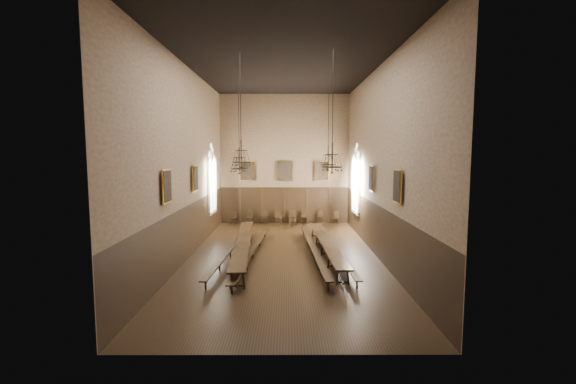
{
  "coord_description": "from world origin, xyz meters",
  "views": [
    {
      "loc": [
        0.19,
        -18.02,
        4.97
      ],
      "look_at": [
        0.23,
        1.5,
        2.97
      ],
      "focal_mm": 24.0,
      "sensor_mm": 36.0,
      "label": 1
    }
  ],
  "objects_px": {
    "bench_left_outer": "(230,251)",
    "chair_3": "(278,220)",
    "chair_5": "(304,220)",
    "bench_right_outer": "(338,252)",
    "chair_1": "(249,220)",
    "bench_right_inner": "(313,249)",
    "chair_2": "(265,220)",
    "chair_6": "(320,220)",
    "chandelier_back_left": "(239,163)",
    "chair_0": "(233,220)",
    "table_left": "(243,248)",
    "chandelier_back_right": "(328,158)",
    "chair_4": "(293,220)",
    "chandelier_front_right": "(332,159)",
    "table_right": "(326,248)",
    "chandelier_front_left": "(241,154)",
    "bench_left_inner": "(253,252)",
    "chair_7": "(336,220)"
  },
  "relations": [
    {
      "from": "chair_4",
      "to": "chandelier_back_right",
      "type": "relative_size",
      "value": 0.2
    },
    {
      "from": "chair_5",
      "to": "chair_3",
      "type": "bearing_deg",
      "value": -174.57
    },
    {
      "from": "bench_right_inner",
      "to": "bench_right_outer",
      "type": "xyz_separation_m",
      "value": [
        1.18,
        -0.41,
        -0.04
      ]
    },
    {
      "from": "chair_2",
      "to": "chair_6",
      "type": "relative_size",
      "value": 1.0
    },
    {
      "from": "bench_left_outer",
      "to": "chair_3",
      "type": "bearing_deg",
      "value": 76.09
    },
    {
      "from": "bench_right_inner",
      "to": "chair_2",
      "type": "xyz_separation_m",
      "value": [
        -2.83,
        8.29,
        -0.02
      ]
    },
    {
      "from": "table_left",
      "to": "chair_5",
      "type": "xyz_separation_m",
      "value": [
        3.31,
        8.45,
        -0.09
      ]
    },
    {
      "from": "bench_right_outer",
      "to": "chair_2",
      "type": "bearing_deg",
      "value": 114.78
    },
    {
      "from": "bench_left_inner",
      "to": "chandelier_back_left",
      "type": "height_order",
      "value": "chandelier_back_left"
    },
    {
      "from": "table_right",
      "to": "bench_right_outer",
      "type": "distance_m",
      "value": 0.63
    },
    {
      "from": "bench_right_inner",
      "to": "chair_4",
      "type": "bearing_deg",
      "value": 96.01
    },
    {
      "from": "bench_left_inner",
      "to": "chandelier_front_right",
      "type": "height_order",
      "value": "chandelier_front_right"
    },
    {
      "from": "table_right",
      "to": "chandelier_front_left",
      "type": "relative_size",
      "value": 2.03
    },
    {
      "from": "chair_2",
      "to": "chair_3",
      "type": "height_order",
      "value": "chair_2"
    },
    {
      "from": "chair_5",
      "to": "chair_0",
      "type": "bearing_deg",
      "value": -173.95
    },
    {
      "from": "chandelier_back_left",
      "to": "chair_3",
      "type": "bearing_deg",
      "value": 73.51
    },
    {
      "from": "table_left",
      "to": "chandelier_front_right",
      "type": "bearing_deg",
      "value": -33.92
    },
    {
      "from": "chandelier_front_left",
      "to": "chair_2",
      "type": "bearing_deg",
      "value": 88.25
    },
    {
      "from": "chair_5",
      "to": "chandelier_front_right",
      "type": "relative_size",
      "value": 0.21
    },
    {
      "from": "table_left",
      "to": "chandelier_back_right",
      "type": "relative_size",
      "value": 2.07
    },
    {
      "from": "chair_6",
      "to": "chair_7",
      "type": "distance_m",
      "value": 1.1
    },
    {
      "from": "bench_left_inner",
      "to": "chandelier_back_right",
      "type": "xyz_separation_m",
      "value": [
        3.77,
        2.28,
        4.39
      ]
    },
    {
      "from": "chandelier_front_left",
      "to": "bench_right_outer",
      "type": "bearing_deg",
      "value": 23.16
    },
    {
      "from": "bench_right_inner",
      "to": "chair_1",
      "type": "height_order",
      "value": "chair_1"
    },
    {
      "from": "bench_right_outer",
      "to": "chandelier_front_left",
      "type": "xyz_separation_m",
      "value": [
        -4.34,
        -1.86,
        4.65
      ]
    },
    {
      "from": "table_left",
      "to": "chair_7",
      "type": "distance_m",
      "value": 10.07
    },
    {
      "from": "chair_0",
      "to": "chair_6",
      "type": "height_order",
      "value": "chair_6"
    },
    {
      "from": "table_left",
      "to": "chair_7",
      "type": "xyz_separation_m",
      "value": [
        5.53,
        8.41,
        -0.12
      ]
    },
    {
      "from": "chair_3",
      "to": "chandelier_front_right",
      "type": "bearing_deg",
      "value": -73.83
    },
    {
      "from": "chair_4",
      "to": "chandelier_front_right",
      "type": "relative_size",
      "value": 0.21
    },
    {
      "from": "chandelier_front_left",
      "to": "bench_left_inner",
      "type": "bearing_deg",
      "value": 81.04
    },
    {
      "from": "chandelier_back_left",
      "to": "chandelier_front_right",
      "type": "xyz_separation_m",
      "value": [
        4.31,
        -4.71,
        0.28
      ]
    },
    {
      "from": "table_right",
      "to": "chandelier_front_right",
      "type": "xyz_separation_m",
      "value": [
        -0.09,
        -2.74,
        4.37
      ]
    },
    {
      "from": "bench_right_outer",
      "to": "chair_6",
      "type": "height_order",
      "value": "chair_6"
    },
    {
      "from": "chair_3",
      "to": "chandelier_front_left",
      "type": "relative_size",
      "value": 0.2
    },
    {
      "from": "table_right",
      "to": "chandelier_front_right",
      "type": "height_order",
      "value": "chandelier_front_right"
    },
    {
      "from": "table_right",
      "to": "bench_right_inner",
      "type": "xyz_separation_m",
      "value": [
        -0.65,
        0.09,
        -0.06
      ]
    },
    {
      "from": "chandelier_back_right",
      "to": "chandelier_front_left",
      "type": "distance_m",
      "value": 5.71
    },
    {
      "from": "chair_3",
      "to": "chair_4",
      "type": "distance_m",
      "value": 0.99
    },
    {
      "from": "bench_left_inner",
      "to": "chair_4",
      "type": "height_order",
      "value": "chair_4"
    },
    {
      "from": "chair_0",
      "to": "chandelier_back_left",
      "type": "xyz_separation_m",
      "value": [
        1.27,
        -6.38,
        4.19
      ]
    },
    {
      "from": "chair_0",
      "to": "chair_2",
      "type": "height_order",
      "value": "chair_2"
    },
    {
      "from": "table_left",
      "to": "chair_1",
      "type": "height_order",
      "value": "chair_1"
    },
    {
      "from": "bench_right_outer",
      "to": "chair_1",
      "type": "bearing_deg",
      "value": 120.27
    },
    {
      "from": "chair_7",
      "to": "chandelier_back_left",
      "type": "height_order",
      "value": "chandelier_back_left"
    },
    {
      "from": "chair_3",
      "to": "chandelier_front_right",
      "type": "relative_size",
      "value": 0.19
    },
    {
      "from": "bench_right_outer",
      "to": "chair_6",
      "type": "xyz_separation_m",
      "value": [
        -0.11,
        8.69,
        0.02
      ]
    },
    {
      "from": "chair_3",
      "to": "chair_6",
      "type": "relative_size",
      "value": 0.99
    },
    {
      "from": "chair_6",
      "to": "chandelier_back_left",
      "type": "bearing_deg",
      "value": -119.05
    },
    {
      "from": "chair_1",
      "to": "chandelier_back_right",
      "type": "distance_m",
      "value": 9.28
    }
  ]
}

